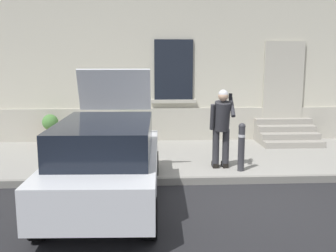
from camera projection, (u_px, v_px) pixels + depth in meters
name	position (u px, v px, depth m)	size (l,w,h in m)	color
ground_plane	(234.00, 200.00, 7.23)	(80.00, 80.00, 0.00)	#232326
sidewalk	(210.00, 157.00, 9.97)	(24.00, 3.60, 0.15)	#99968E
curb_edge	(224.00, 180.00, 8.14)	(24.00, 0.12, 0.15)	gray
building_facade	(199.00, 17.00, 11.78)	(24.00, 1.52, 7.50)	beige
entrance_stoop	(286.00, 134.00, 11.34)	(1.65, 1.28, 0.64)	#9E998E
hatchback_car_white	(107.00, 160.00, 6.92)	(1.91, 4.12, 2.34)	white
bollard_near_person	(241.00, 145.00, 8.45)	(0.15, 0.15, 1.04)	#333338
bollard_far_left	(93.00, 147.00, 8.28)	(0.15, 0.15, 1.04)	#333338
person_on_phone	(222.00, 124.00, 8.57)	(0.51, 0.51, 1.74)	#2D2D33
planter_terracotta	(51.00, 129.00, 10.95)	(0.44, 0.44, 0.86)	#B25B38
planter_cream	(130.00, 128.00, 11.11)	(0.44, 0.44, 0.86)	beige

